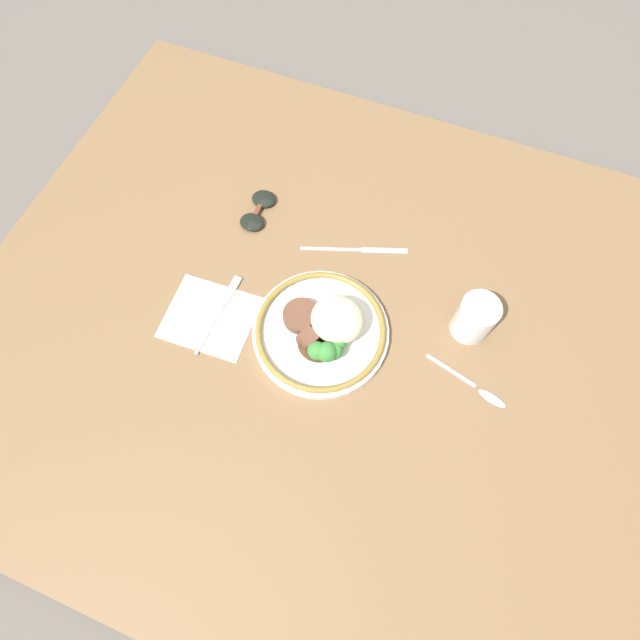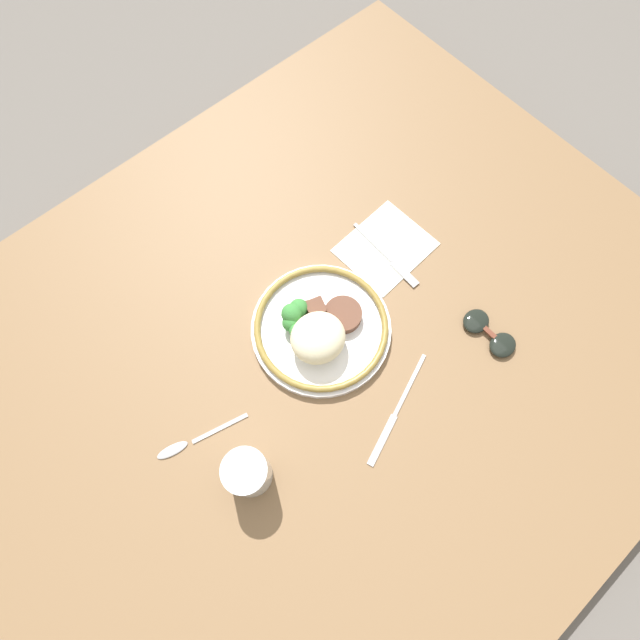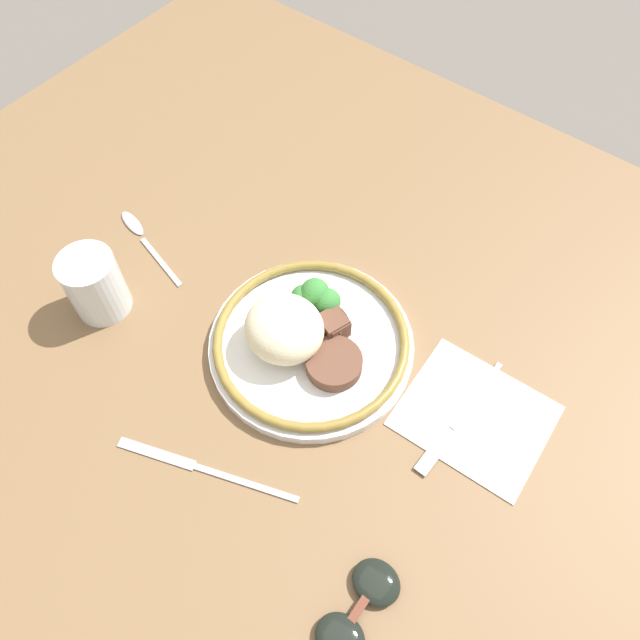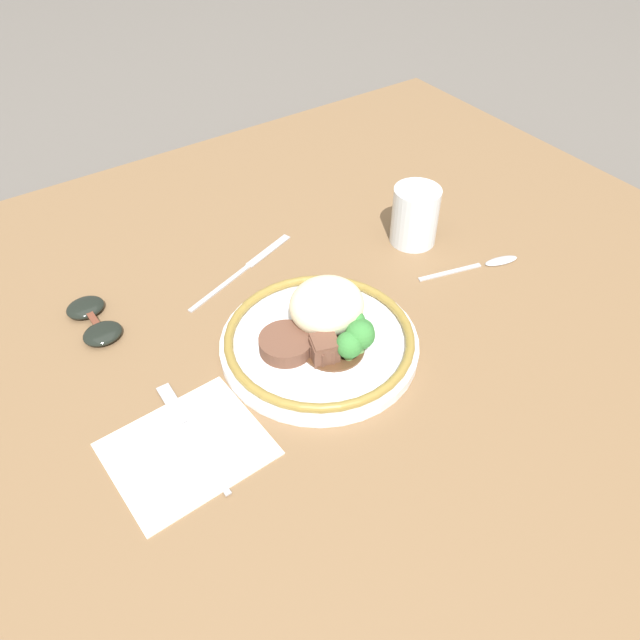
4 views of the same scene
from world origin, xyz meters
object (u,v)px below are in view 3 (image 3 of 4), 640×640
fork (453,427)px  knife (200,468)px  juice_glass (96,287)px  sunglasses (359,610)px  plate (306,337)px  spoon (140,232)px

fork → knife: 0.29m
juice_glass → sunglasses: juice_glass is taller
plate → juice_glass: 0.27m
fork → knife: bearing=-41.6°
plate → spoon: bearing=-0.2°
plate → fork: bearing=-174.8°
fork → knife: size_ratio=0.86×
fork → spoon: (0.51, 0.02, -0.00)m
juice_glass → knife: size_ratio=0.44×
juice_glass → knife: bearing=161.5°
plate → fork: size_ratio=1.42×
sunglasses → juice_glass: bearing=-12.4°
plate → sunglasses: (-0.23, 0.21, -0.02)m
juice_glass → knife: juice_glass is taller
plate → knife: size_ratio=1.22×
juice_glass → fork: bearing=-163.9°
fork → knife: fork is taller
juice_glass → knife: 0.27m
knife → spoon: size_ratio=1.30×
juice_glass → sunglasses: bearing=168.9°
plate → spoon: size_ratio=1.58×
spoon → sunglasses: size_ratio=1.48×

